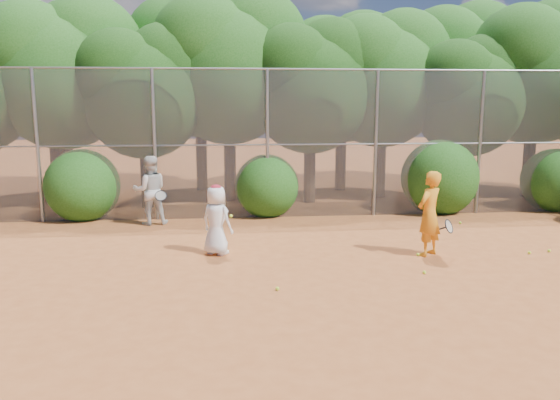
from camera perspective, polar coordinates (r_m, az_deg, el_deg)
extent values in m
plane|color=#9D4F23|center=(9.52, 7.58, -9.08)|extent=(80.00, 80.00, 0.00)
cylinder|color=gray|center=(15.57, -24.02, 5.13)|extent=(0.09, 0.09, 4.00)
cylinder|color=gray|center=(14.91, -12.96, 5.56)|extent=(0.09, 0.09, 4.00)
cylinder|color=gray|center=(14.83, -1.33, 5.79)|extent=(0.09, 0.09, 4.00)
cylinder|color=gray|center=(15.35, 9.97, 5.79)|extent=(0.09, 0.09, 4.00)
cylinder|color=gray|center=(16.40, 20.17, 5.60)|extent=(0.09, 0.09, 4.00)
cylinder|color=gray|center=(14.92, 2.58, 13.50)|extent=(20.00, 0.05, 0.05)
cylinder|color=gray|center=(14.93, 2.52, 5.82)|extent=(20.00, 0.04, 0.04)
cube|color=slate|center=(14.93, 2.52, 5.82)|extent=(20.00, 0.02, 4.00)
cylinder|color=black|center=(18.02, -21.38, 3.50)|extent=(0.38, 0.38, 2.52)
sphere|color=#1A4C13|center=(17.94, -21.90, 11.36)|extent=(4.03, 4.03, 4.03)
sphere|color=#1A4C13|center=(18.19, -19.23, 14.68)|extent=(3.23, 3.23, 3.23)
sphere|color=#1A4C13|center=(17.90, -24.58, 13.77)|extent=(3.02, 3.02, 3.02)
cylinder|color=black|center=(16.84, -13.77, 2.89)|extent=(0.36, 0.36, 2.17)
sphere|color=black|center=(16.72, -14.08, 10.14)|extent=(3.47, 3.47, 3.47)
sphere|color=black|center=(17.00, -11.65, 13.16)|extent=(2.78, 2.78, 2.78)
sphere|color=black|center=(16.58, -16.44, 12.44)|extent=(2.60, 2.60, 2.60)
cylinder|color=black|center=(17.63, -5.26, 4.26)|extent=(0.39, 0.39, 2.66)
sphere|color=#1A4C13|center=(17.56, -5.40, 12.75)|extent=(4.26, 4.26, 4.26)
sphere|color=#1A4C13|center=(18.09, -2.66, 16.08)|extent=(3.40, 3.40, 3.40)
sphere|color=#1A4C13|center=(17.32, -8.00, 15.56)|extent=(3.19, 3.19, 3.19)
cylinder|color=black|center=(17.26, 3.11, 3.51)|extent=(0.37, 0.37, 2.27)
sphere|color=black|center=(17.14, 3.18, 10.93)|extent=(3.64, 3.64, 3.64)
sphere|color=black|center=(17.66, 5.43, 13.84)|extent=(2.91, 2.91, 2.91)
sphere|color=black|center=(16.82, 1.15, 13.45)|extent=(2.73, 2.73, 2.73)
cylinder|color=black|center=(18.56, 10.41, 4.10)|extent=(0.38, 0.38, 2.45)
sphere|color=#1A4C13|center=(18.47, 10.65, 11.52)|extent=(3.92, 3.92, 3.92)
sphere|color=#1A4C13|center=(19.13, 12.74, 14.34)|extent=(3.14, 3.14, 3.14)
sphere|color=#1A4C13|center=(18.05, 8.84, 14.11)|extent=(2.94, 2.94, 2.94)
cylinder|color=black|center=(18.51, 18.72, 3.17)|extent=(0.36, 0.36, 2.10)
sphere|color=black|center=(18.39, 19.09, 9.54)|extent=(3.36, 3.36, 3.36)
sphere|color=black|center=(19.00, 20.69, 11.99)|extent=(2.69, 2.69, 2.69)
sphere|color=black|center=(17.94, 17.81, 11.76)|extent=(2.52, 2.52, 2.52)
cylinder|color=black|center=(20.16, 24.57, 4.01)|extent=(0.39, 0.39, 2.59)
sphere|color=#1A4C13|center=(20.09, 25.11, 11.22)|extent=(4.14, 4.14, 4.14)
sphere|color=#1A4C13|center=(20.93, 26.75, 13.87)|extent=(3.32, 3.32, 3.32)
sphere|color=#1A4C13|center=(19.51, 23.88, 13.82)|extent=(3.11, 3.11, 3.11)
cylinder|color=black|center=(20.49, -22.37, 4.30)|extent=(0.39, 0.39, 2.62)
sphere|color=#1A4C13|center=(20.43, -22.87, 11.49)|extent=(4.20, 4.20, 4.20)
sphere|color=#1A4C13|center=(20.67, -20.42, 14.54)|extent=(3.36, 3.36, 3.36)
sphere|color=#1A4C13|center=(20.40, -25.32, 13.69)|extent=(3.15, 3.15, 3.15)
cylinder|color=black|center=(19.84, -8.21, 5.04)|extent=(0.40, 0.40, 2.80)
sphere|color=#1A4C13|center=(19.79, -8.41, 12.98)|extent=(4.48, 4.48, 4.48)
sphere|color=#1A4C13|center=(20.31, -5.81, 16.13)|extent=(3.58, 3.58, 3.58)
sphere|color=#1A4C13|center=(19.58, -10.91, 15.57)|extent=(3.36, 3.36, 3.36)
cylinder|color=black|center=(19.86, 6.36, 4.69)|extent=(0.38, 0.38, 2.52)
sphere|color=#1A4C13|center=(19.78, 6.50, 11.82)|extent=(4.03, 4.03, 4.03)
sphere|color=#1A4C13|center=(20.41, 8.60, 14.56)|extent=(3.23, 3.23, 3.23)
sphere|color=#1A4C13|center=(19.39, 4.64, 14.28)|extent=(3.02, 3.02, 3.02)
cylinder|color=black|center=(21.79, 17.74, 5.02)|extent=(0.40, 0.40, 2.73)
sphere|color=#1A4C13|center=(21.74, 18.12, 12.06)|extent=(4.37, 4.37, 4.37)
sphere|color=#1A4C13|center=(22.57, 19.92, 14.65)|extent=(3.49, 3.49, 3.49)
sphere|color=#1A4C13|center=(21.20, 16.66, 14.56)|extent=(3.28, 3.28, 3.28)
sphere|color=#1A4C13|center=(15.68, -19.95, 1.75)|extent=(2.00, 2.00, 2.00)
sphere|color=#1A4C13|center=(15.25, -1.40, 1.75)|extent=(1.80, 1.80, 1.80)
sphere|color=#1A4C13|center=(16.36, 16.36, 2.62)|extent=(2.20, 2.20, 2.20)
sphere|color=#1A4C13|center=(17.98, 26.75, 2.11)|extent=(1.90, 1.90, 1.90)
imported|color=orange|center=(11.58, 15.33, -1.38)|extent=(0.76, 0.73, 1.76)
torus|color=black|center=(11.58, 17.24, -2.64)|extent=(0.32, 0.32, 0.29)
cylinder|color=black|center=(11.67, 16.31, -2.94)|extent=(0.21, 0.21, 0.14)
imported|color=white|center=(11.35, -6.65, -2.12)|extent=(0.84, 0.79, 1.44)
ellipsoid|color=maroon|center=(11.23, -6.72, 1.28)|extent=(0.22, 0.22, 0.13)
sphere|color=#C5F12B|center=(11.13, -5.13, -1.67)|extent=(0.07, 0.07, 0.07)
imported|color=silver|center=(14.45, -13.41, 0.99)|extent=(0.99, 0.84, 1.79)
torus|color=black|center=(14.14, -12.35, 0.45)|extent=(0.32, 0.21, 0.26)
cylinder|color=black|center=(14.33, -12.30, 0.06)|extent=(0.05, 0.25, 0.19)
sphere|color=#C5F12B|center=(11.65, 14.21, -5.55)|extent=(0.07, 0.07, 0.07)
sphere|color=#C5F12B|center=(12.57, 24.62, -5.02)|extent=(0.07, 0.07, 0.07)
sphere|color=#C5F12B|center=(10.49, 14.85, -7.32)|extent=(0.07, 0.07, 0.07)
sphere|color=#C5F12B|center=(12.90, 26.31, -4.77)|extent=(0.07, 0.07, 0.07)
sphere|color=#C5F12B|center=(9.29, -0.27, -9.25)|extent=(0.07, 0.07, 0.07)
sphere|color=#C5F12B|center=(14.99, 18.31, -2.27)|extent=(0.07, 0.07, 0.07)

